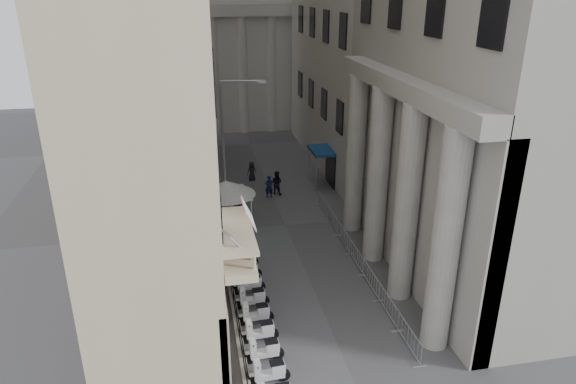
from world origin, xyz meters
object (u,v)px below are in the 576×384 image
object	(u,v)px
pedestrian_b	(277,183)
pedestrian_a	(269,187)
security_tent	(229,189)
info_kiosk	(223,226)
street_lamp	(229,136)

from	to	relation	value
pedestrian_b	pedestrian_a	bearing A→B (deg)	68.62
security_tent	pedestrian_a	world-z (taller)	security_tent
security_tent	pedestrian_b	distance (m)	6.40
pedestrian_a	info_kiosk	bearing A→B (deg)	46.05
security_tent	street_lamp	size ratio (longest dim) A/B	0.41
pedestrian_a	pedestrian_b	distance (m)	0.82
pedestrian_b	street_lamp	bearing A→B (deg)	69.51
street_lamp	pedestrian_a	world-z (taller)	street_lamp
security_tent	pedestrian_b	size ratio (longest dim) A/B	2.04
street_lamp	info_kiosk	distance (m)	6.28
info_kiosk	pedestrian_b	world-z (taller)	info_kiosk
security_tent	pedestrian_a	xyz separation A→B (m)	(3.29, 4.27, -1.74)
security_tent	street_lamp	distance (m)	3.67
street_lamp	info_kiosk	bearing A→B (deg)	-94.61
street_lamp	info_kiosk	xyz separation A→B (m)	(-0.92, -4.15, -4.63)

